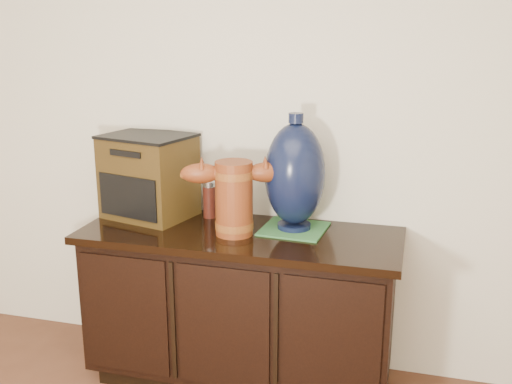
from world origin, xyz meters
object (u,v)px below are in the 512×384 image
(tv_radio, at_px, (149,176))
(lamp_base, at_px, (295,175))
(terracotta_vessel, at_px, (234,194))
(spray_can, at_px, (209,200))
(sideboard, at_px, (240,306))

(tv_radio, height_order, lamp_base, lamp_base)
(terracotta_vessel, bearing_deg, spray_can, 113.70)
(terracotta_vessel, height_order, lamp_base, lamp_base)
(spray_can, bearing_deg, tv_radio, -169.27)
(sideboard, relative_size, spray_can, 8.07)
(tv_radio, bearing_deg, lamp_base, 12.55)
(sideboard, height_order, spray_can, spray_can)
(terracotta_vessel, bearing_deg, tv_radio, 143.42)
(sideboard, xyz_separation_m, spray_can, (-0.21, 0.17, 0.46))
(sideboard, distance_m, terracotta_vessel, 0.56)
(sideboard, xyz_separation_m, tv_radio, (-0.50, 0.12, 0.57))
(lamp_base, bearing_deg, sideboard, -157.34)
(terracotta_vessel, relative_size, spray_can, 2.60)
(tv_radio, xyz_separation_m, lamp_base, (0.73, -0.02, 0.06))
(lamp_base, bearing_deg, spray_can, 170.18)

